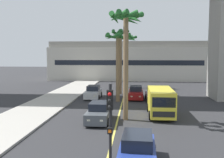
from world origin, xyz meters
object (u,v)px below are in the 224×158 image
palm_tree_farthest_median (118,49)px  palm_tree_near_median (126,32)px  car_queue_second (99,113)px  palm_tree_far_median (127,45)px  car_queue_fourth (154,95)px  palm_tree_mid_median (120,45)px  traffic_light_median_near (110,122)px  car_queue_front (93,92)px  car_queue_third (137,152)px  delivery_van (161,101)px  car_queue_fifth (136,93)px

palm_tree_farthest_median → palm_tree_near_median: bearing=-81.9°
car_queue_second → palm_tree_far_median: (1.60, 21.26, 6.17)m
car_queue_fourth → palm_tree_near_median: bearing=-108.9°
palm_tree_near_median → palm_tree_far_median: 20.51m
palm_tree_mid_median → traffic_light_median_near: bearing=-87.7°
car_queue_front → car_queue_third: size_ratio=0.99×
palm_tree_near_median → palm_tree_far_median: palm_tree_near_median is taller
car_queue_third → car_queue_fourth: bearing=83.1°
palm_tree_near_median → palm_tree_farthest_median: size_ratio=1.13×
car_queue_third → palm_tree_near_median: size_ratio=0.47×
delivery_van → traffic_light_median_near: size_ratio=1.25×
delivery_van → palm_tree_farthest_median: (-4.15, 6.43, 4.70)m
car_queue_second → palm_tree_far_median: 22.20m
car_queue_second → car_queue_fifth: size_ratio=1.00×
car_queue_fifth → delivery_van: delivery_van is taller
car_queue_fourth → palm_tree_far_median: size_ratio=0.49×
palm_tree_farthest_median → traffic_light_median_near: bearing=-87.2°
car_queue_front → car_queue_third: (5.17, -18.59, 0.00)m
car_queue_second → car_queue_third: (2.95, -7.90, 0.00)m
delivery_van → traffic_light_median_near: 12.96m
car_queue_second → palm_tree_farthest_median: 10.33m
delivery_van → palm_tree_far_median: palm_tree_far_median is taller
car_queue_fourth → palm_tree_near_median: palm_tree_near_median is taller
car_queue_front → palm_tree_mid_median: bearing=49.6°
delivery_van → palm_tree_far_median: (-3.48, 18.85, 5.61)m
delivery_van → palm_tree_near_median: size_ratio=0.59×
car_queue_second → car_queue_fourth: 10.75m
car_queue_front → car_queue_second: 10.92m
car_queue_second → palm_tree_near_median: 6.75m
car_queue_front → car_queue_fifth: 5.21m
car_queue_third → palm_tree_near_median: palm_tree_near_median is taller
car_queue_fourth → palm_tree_farthest_median: (-4.14, -0.64, 5.27)m
palm_tree_near_median → palm_tree_farthest_median: bearing=98.1°
traffic_light_median_near → palm_tree_mid_median: (-0.98, 24.40, 3.93)m
car_queue_front → traffic_light_median_near: (4.09, -20.76, 1.99)m
car_queue_front → palm_tree_near_median: 12.57m
car_queue_fifth → palm_tree_far_median: (-1.39, 10.53, 6.17)m
car_queue_third → delivery_van: 10.54m
car_queue_front → palm_tree_farthest_median: bearing=-30.4°
car_queue_front → palm_tree_mid_median: (3.10, 3.65, 5.93)m
car_queue_third → palm_tree_farthest_median: bearing=96.9°
palm_tree_mid_median → palm_tree_farthest_median: size_ratio=1.12×
car_queue_front → car_queue_third: same height
palm_tree_far_median → palm_tree_farthest_median: 12.47m
palm_tree_far_median → car_queue_front: bearing=-109.9°
car_queue_third → car_queue_front: bearing=105.5°
car_queue_fourth → palm_tree_far_median: (-3.47, 11.78, 6.17)m
palm_tree_far_median → delivery_van: bearing=-79.5°
delivery_van → palm_tree_near_median: bearing=-151.1°
palm_tree_farthest_median → car_queue_fifth: bearing=42.7°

